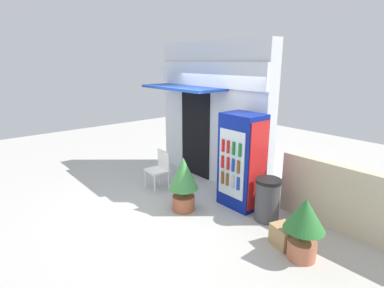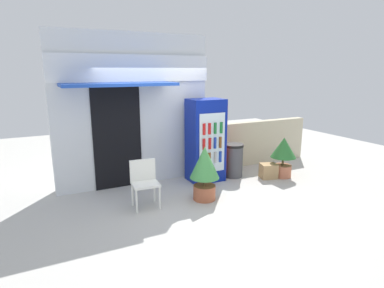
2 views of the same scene
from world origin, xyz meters
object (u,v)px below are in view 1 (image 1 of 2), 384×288
(potted_plant_curbside, at_px, (304,223))
(trash_bin, at_px, (267,200))
(plastic_chair, at_px, (160,167))
(drink_cooler, at_px, (242,161))
(potted_plant_near_shop, at_px, (183,179))
(cardboard_box, at_px, (284,236))

(potted_plant_curbside, relative_size, trash_bin, 1.20)
(plastic_chair, bearing_deg, drink_cooler, 24.14)
(drink_cooler, height_order, potted_plant_near_shop, drink_cooler)
(drink_cooler, distance_m, potted_plant_curbside, 1.86)
(potted_plant_near_shop, xyz_separation_m, potted_plant_curbside, (2.29, 0.37, -0.05))
(plastic_chair, relative_size, potted_plant_near_shop, 0.82)
(drink_cooler, relative_size, potted_plant_near_shop, 1.75)
(plastic_chair, bearing_deg, potted_plant_near_shop, -11.34)
(plastic_chair, relative_size, cardboard_box, 2.37)
(potted_plant_near_shop, bearing_deg, trash_bin, 35.53)
(drink_cooler, distance_m, plastic_chair, 1.91)
(drink_cooler, bearing_deg, trash_bin, -6.73)
(trash_bin, bearing_deg, potted_plant_near_shop, -144.47)
(drink_cooler, height_order, potted_plant_curbside, drink_cooler)
(plastic_chair, distance_m, trash_bin, 2.49)
(cardboard_box, bearing_deg, potted_plant_near_shop, -167.03)
(trash_bin, xyz_separation_m, cardboard_box, (0.67, -0.46, -0.23))
(plastic_chair, bearing_deg, potted_plant_curbside, 2.45)
(drink_cooler, xyz_separation_m, potted_plant_near_shop, (-0.57, -0.99, -0.30))
(potted_plant_curbside, bearing_deg, potted_plant_near_shop, -170.75)
(potted_plant_near_shop, bearing_deg, drink_cooler, 59.94)
(drink_cooler, xyz_separation_m, potted_plant_curbside, (1.72, -0.61, -0.35))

